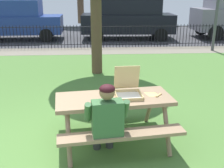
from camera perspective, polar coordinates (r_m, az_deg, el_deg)
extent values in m
cube|color=#507C38|center=(6.22, -11.07, -3.82)|extent=(28.00, 12.33, 0.02)
cube|color=gray|center=(11.44, -7.70, 6.76)|extent=(28.00, 1.40, 0.01)
cube|color=#38383D|center=(15.88, -6.59, 10.15)|extent=(28.00, 7.64, 0.01)
cube|color=#97785A|center=(4.30, 0.42, -3.13)|extent=(1.88, 0.98, 0.06)
cube|color=#97785A|center=(3.90, 2.12, -10.47)|extent=(1.82, 0.50, 0.05)
cube|color=#97785A|center=(4.96, -0.91, -3.80)|extent=(1.82, 0.50, 0.05)
cylinder|color=#97785A|center=(4.02, -9.00, -11.08)|extent=(0.12, 0.44, 0.74)
cylinder|color=#97785A|center=(4.76, -9.36, -6.17)|extent=(0.12, 0.44, 0.74)
cylinder|color=#97785A|center=(4.29, 11.33, -9.20)|extent=(0.12, 0.44, 0.74)
cylinder|color=#97785A|center=(4.99, 7.87, -4.88)|extent=(0.12, 0.44, 0.74)
cube|color=tan|center=(4.30, 3.49, -2.62)|extent=(0.43, 0.43, 0.01)
cube|color=silver|center=(4.30, 3.49, -2.53)|extent=(0.39, 0.39, 0.00)
cube|color=tan|center=(4.11, 3.95, -3.25)|extent=(0.41, 0.03, 0.04)
cube|color=tan|center=(4.47, 3.07, -1.37)|extent=(0.41, 0.03, 0.04)
cube|color=tan|center=(4.26, 0.88, -2.38)|extent=(0.03, 0.41, 0.04)
cube|color=tan|center=(4.33, 6.07, -2.16)|extent=(0.03, 0.41, 0.04)
cube|color=tan|center=(4.42, 3.09, 1.44)|extent=(0.41, 0.13, 0.40)
pyramid|color=#F9D36C|center=(4.45, 8.37, -2.06)|extent=(0.27, 0.25, 0.01)
cube|color=tan|center=(4.40, 9.67, -2.30)|extent=(0.12, 0.15, 0.02)
cylinder|color=#343434|center=(4.32, -3.19, -10.70)|extent=(0.12, 0.12, 0.44)
cylinder|color=#343434|center=(4.02, -2.86, -9.05)|extent=(0.20, 0.44, 0.15)
cylinder|color=#343434|center=(4.34, -0.53, -10.48)|extent=(0.12, 0.12, 0.44)
cylinder|color=#343434|center=(4.04, -0.02, -8.82)|extent=(0.20, 0.44, 0.15)
cube|color=#386638|center=(3.74, -0.94, -7.29)|extent=(0.44, 0.27, 0.52)
cylinder|color=#386638|center=(3.71, -5.06, -5.81)|extent=(0.12, 0.22, 0.31)
cylinder|color=#386638|center=(3.79, 2.82, -5.22)|extent=(0.12, 0.22, 0.31)
sphere|color=#8C6647|center=(3.61, -1.03, -1.72)|extent=(0.21, 0.21, 0.21)
ellipsoid|color=#350F16|center=(3.58, -1.00, -1.02)|extent=(0.21, 0.20, 0.12)
cylinder|color=black|center=(11.98, -7.66, 11.69)|extent=(23.03, 0.03, 0.03)
cylinder|color=black|center=(12.09, -7.51, 8.15)|extent=(23.03, 0.03, 0.03)
cylinder|color=black|center=(12.66, -22.17, 8.98)|extent=(0.02, 0.02, 0.98)
cylinder|color=black|center=(12.61, -21.56, 9.03)|extent=(0.02, 0.02, 0.98)
cylinder|color=black|center=(12.57, -20.94, 9.07)|extent=(0.02, 0.02, 0.98)
cylinder|color=black|center=(12.53, -20.33, 9.11)|extent=(0.02, 0.02, 0.98)
cylinder|color=black|center=(12.49, -19.70, 9.16)|extent=(0.02, 0.02, 0.98)
cylinder|color=black|center=(12.45, -19.07, 9.20)|extent=(0.02, 0.02, 0.98)
cylinder|color=black|center=(12.41, -18.44, 9.24)|extent=(0.02, 0.02, 0.98)
cylinder|color=black|center=(12.38, -17.81, 9.28)|extent=(0.02, 0.02, 0.98)
cylinder|color=black|center=(12.35, -17.17, 9.31)|extent=(0.02, 0.02, 0.98)
cylinder|color=black|center=(12.31, -16.52, 9.35)|extent=(0.02, 0.02, 0.98)
cylinder|color=black|center=(12.28, -15.88, 9.39)|extent=(0.02, 0.02, 0.98)
cylinder|color=black|center=(12.25, -15.23, 9.42)|extent=(0.02, 0.02, 0.98)
cylinder|color=black|center=(12.23, -14.58, 9.46)|extent=(0.02, 0.02, 0.98)
cylinder|color=black|center=(12.20, -13.92, 9.49)|extent=(0.02, 0.02, 0.98)
cylinder|color=black|center=(12.18, -13.26, 9.52)|extent=(0.02, 0.02, 0.98)
cylinder|color=black|center=(12.15, -12.60, 9.55)|extent=(0.02, 0.02, 0.98)
cylinder|color=black|center=(12.13, -11.94, 9.58)|extent=(0.02, 0.02, 0.98)
cylinder|color=black|center=(12.11, -11.27, 9.61)|extent=(0.02, 0.02, 0.98)
cylinder|color=black|center=(12.09, -10.60, 9.64)|extent=(0.02, 0.02, 0.98)
cylinder|color=black|center=(12.08, -9.93, 9.67)|extent=(0.02, 0.02, 0.98)
cylinder|color=black|center=(12.06, -9.26, 9.69)|extent=(0.02, 0.02, 0.98)
cylinder|color=black|center=(12.05, -8.59, 9.72)|extent=(0.02, 0.02, 0.98)
cylinder|color=black|center=(12.04, -7.91, 9.74)|extent=(0.02, 0.02, 0.98)
cylinder|color=black|center=(12.03, -7.24, 9.76)|extent=(0.02, 0.02, 0.98)
cylinder|color=black|center=(12.02, -6.56, 9.78)|extent=(0.02, 0.02, 0.98)
cylinder|color=black|center=(12.01, -5.88, 9.80)|extent=(0.02, 0.02, 0.98)
cylinder|color=black|center=(12.01, -5.20, 9.82)|extent=(0.02, 0.02, 0.98)
cylinder|color=black|center=(12.01, -4.52, 9.83)|extent=(0.02, 0.02, 0.98)
cylinder|color=black|center=(12.00, -3.84, 9.85)|extent=(0.02, 0.02, 0.98)
cylinder|color=black|center=(12.00, -3.16, 9.86)|extent=(0.02, 0.02, 0.98)
cylinder|color=black|center=(12.01, -2.48, 9.87)|extent=(0.02, 0.02, 0.98)
cylinder|color=black|center=(12.01, -1.80, 9.88)|extent=(0.02, 0.02, 0.98)
cylinder|color=black|center=(12.01, -1.12, 9.89)|extent=(0.02, 0.02, 0.98)
cylinder|color=black|center=(12.02, -0.44, 9.90)|extent=(0.02, 0.02, 0.98)
cylinder|color=black|center=(12.03, 0.23, 9.90)|extent=(0.02, 0.02, 0.98)
cylinder|color=black|center=(12.04, 0.91, 9.91)|extent=(0.02, 0.02, 0.98)
cylinder|color=black|center=(12.05, 1.59, 9.91)|extent=(0.02, 0.02, 0.98)
cylinder|color=black|center=(12.06, 2.26, 9.92)|extent=(0.02, 0.02, 0.98)
cylinder|color=black|center=(12.08, 2.93, 9.92)|extent=(0.02, 0.02, 0.98)
cylinder|color=black|center=(12.09, 3.61, 9.92)|extent=(0.02, 0.02, 0.98)
cylinder|color=black|center=(12.11, 4.27, 9.92)|extent=(0.02, 0.02, 0.98)
cylinder|color=black|center=(12.13, 4.94, 9.91)|extent=(0.02, 0.02, 0.98)
cylinder|color=black|center=(12.15, 5.61, 9.91)|extent=(0.02, 0.02, 0.98)
cylinder|color=black|center=(12.17, 6.27, 9.90)|extent=(0.02, 0.02, 0.98)
cylinder|color=black|center=(12.20, 6.93, 9.90)|extent=(0.02, 0.02, 0.98)
cylinder|color=black|center=(12.22, 7.59, 9.89)|extent=(0.02, 0.02, 0.98)
cylinder|color=black|center=(12.25, 8.24, 9.88)|extent=(0.02, 0.02, 0.98)
cylinder|color=black|center=(12.28, 8.89, 9.87)|extent=(0.02, 0.02, 0.98)
cylinder|color=black|center=(12.31, 9.54, 9.86)|extent=(0.02, 0.02, 0.98)
cylinder|color=black|center=(12.34, 10.19, 9.84)|extent=(0.02, 0.02, 0.98)
cylinder|color=black|center=(12.38, 10.83, 9.83)|extent=(0.02, 0.02, 0.98)
cylinder|color=black|center=(12.41, 11.47, 9.81)|extent=(0.02, 0.02, 0.98)
cylinder|color=black|center=(12.45, 12.10, 9.80)|extent=(0.02, 0.02, 0.98)
cylinder|color=black|center=(12.48, 12.73, 9.78)|extent=(0.02, 0.02, 0.98)
cylinder|color=black|center=(12.52, 13.36, 9.76)|extent=(0.02, 0.02, 0.98)
cylinder|color=black|center=(12.56, 13.98, 9.74)|extent=(0.02, 0.02, 0.98)
cylinder|color=black|center=(12.61, 14.60, 9.72)|extent=(0.02, 0.02, 0.98)
cylinder|color=black|center=(12.65, 15.21, 9.70)|extent=(0.02, 0.02, 0.98)
cylinder|color=black|center=(12.70, 15.82, 9.68)|extent=(0.02, 0.02, 0.98)
cylinder|color=black|center=(12.74, 16.43, 9.66)|extent=(0.02, 0.02, 0.98)
cylinder|color=black|center=(12.79, 17.03, 9.63)|extent=(0.02, 0.02, 0.98)
cylinder|color=black|center=(12.84, 17.62, 9.61)|extent=(0.02, 0.02, 0.98)
cylinder|color=black|center=(12.89, 18.21, 9.58)|extent=(0.02, 0.02, 0.98)
cylinder|color=black|center=(12.94, 18.80, 9.55)|extent=(0.02, 0.02, 0.98)
cylinder|color=black|center=(12.99, 19.38, 9.53)|extent=(0.02, 0.02, 0.98)
cylinder|color=black|center=(13.05, 19.96, 9.50)|extent=(0.02, 0.02, 0.98)
cylinder|color=black|center=(13.10, 20.53, 9.47)|extent=(0.02, 0.02, 0.98)
cylinder|color=black|center=(13.16, 21.10, 9.44)|extent=(0.02, 0.02, 0.98)
cylinder|color=black|center=(13.22, 21.66, 9.41)|extent=(0.02, 0.02, 0.98)
cylinder|color=black|center=(13.28, 22.22, 9.38)|extent=(0.02, 0.02, 0.98)
cylinder|color=#4C4C51|center=(11.97, 21.09, 15.08)|extent=(0.12, 0.12, 3.64)
cylinder|color=brown|center=(8.06, -3.28, 11.62)|extent=(0.31, 0.31, 2.69)
cube|color=navy|center=(14.75, -19.06, 11.62)|extent=(4.46, 1.95, 0.84)
cube|color=navy|center=(14.71, -19.79, 14.67)|extent=(2.65, 1.67, 0.76)
cube|color=#262D38|center=(14.51, -16.05, 14.99)|extent=(0.09, 1.53, 0.65)
cylinder|color=black|center=(13.65, -13.51, 9.75)|extent=(0.64, 0.13, 0.64)
cylinder|color=black|center=(15.42, -12.64, 10.79)|extent=(0.64, 0.13, 0.64)
cube|color=black|center=(14.32, 3.24, 12.52)|extent=(4.67, 2.02, 0.90)
cube|color=black|center=(14.26, 3.31, 16.00)|extent=(3.26, 1.74, 0.84)
cube|color=#262D38|center=(14.37, 7.61, 15.90)|extent=(0.10, 1.56, 0.71)
cylinder|color=black|center=(13.69, 10.14, 9.99)|extent=(0.64, 0.13, 0.64)
cylinder|color=black|center=(15.48, 8.84, 11.05)|extent=(0.64, 0.13, 0.64)
cylinder|color=black|center=(13.44, -3.26, 10.09)|extent=(0.64, 0.13, 0.64)
cylinder|color=black|center=(15.26, -3.04, 11.13)|extent=(0.64, 0.13, 0.64)
cylinder|color=black|center=(14.57, 20.76, 9.84)|extent=(0.76, 0.12, 0.76)
cylinder|color=black|center=(16.38, 18.10, 10.99)|extent=(0.76, 0.12, 0.76)
cylinder|color=brown|center=(22.39, -20.57, 15.70)|extent=(0.32, 0.32, 3.17)
cylinder|color=brown|center=(21.94, 8.23, 15.51)|extent=(0.32, 0.32, 2.33)
cylinder|color=brown|center=(23.52, 21.28, 15.33)|extent=(0.33, 0.33, 2.85)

